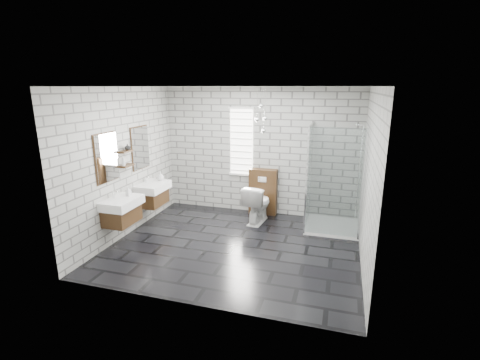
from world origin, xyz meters
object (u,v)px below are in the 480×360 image
at_px(vanity_left, 120,204).
at_px(cistern_panel, 263,192).
at_px(shower_enclosure, 328,205).
at_px(toilet, 257,203).
at_px(vanity_right, 151,188).

xyz_separation_m(vanity_left, cistern_panel, (2.02, 2.21, -0.26)).
distance_m(cistern_panel, shower_enclosure, 1.48).
bearing_deg(shower_enclosure, cistern_panel, 159.57).
bearing_deg(shower_enclosure, toilet, 179.42).
bearing_deg(toilet, vanity_left, 47.28).
xyz_separation_m(vanity_left, toilet, (2.02, 1.71, -0.36)).
relative_size(vanity_left, shower_enclosure, 0.77).
relative_size(vanity_right, toilet, 1.99).
distance_m(vanity_right, cistern_panel, 2.36).
relative_size(vanity_left, cistern_panel, 1.57).
height_order(shower_enclosure, toilet, shower_enclosure).
relative_size(vanity_right, cistern_panel, 1.57).
bearing_deg(cistern_panel, toilet, -90.00).
bearing_deg(vanity_left, vanity_right, 90.00).
height_order(vanity_right, shower_enclosure, shower_enclosure).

